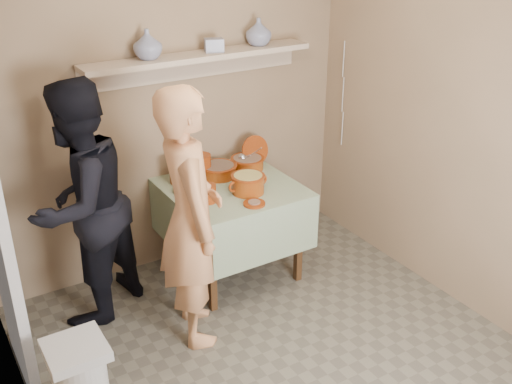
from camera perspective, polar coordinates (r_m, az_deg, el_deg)
ground at (r=3.99m, az=3.98°, el=-17.00°), size 3.50×3.50×0.00m
plate_stack_a at (r=4.65m, az=-7.34°, el=2.05°), size 0.15×0.15×0.20m
plate_stack_b at (r=4.71m, az=-5.27°, el=2.44°), size 0.16×0.16×0.19m
bowl_stack at (r=4.33m, az=-4.67°, el=-0.13°), size 0.13×0.13×0.13m
empty_bowl at (r=4.50m, az=-6.63°, el=0.29°), size 0.19×0.19×0.05m
propped_lid at (r=4.95m, az=-0.09°, el=4.00°), size 0.25×0.09×0.24m
vase_right at (r=4.79m, az=0.25°, el=15.01°), size 0.26×0.26×0.21m
vase_left at (r=4.39m, az=-10.29°, el=13.68°), size 0.24×0.24×0.21m
ceramic_box at (r=4.58m, az=-4.02°, el=13.77°), size 0.16×0.14×0.10m
person_cook at (r=3.87m, az=-6.24°, el=-2.50°), size 0.57×0.73×1.76m
person_helper at (r=4.22m, az=-16.33°, el=-1.19°), size 1.07×1.02×1.74m
room_shell at (r=3.14m, az=4.85°, el=5.31°), size 3.04×3.54×2.62m
serving_table at (r=4.64m, az=-2.37°, el=-0.78°), size 0.97×0.97×0.76m
cazuela_meat_a at (r=4.74m, az=-3.60°, el=2.15°), size 0.30×0.30×0.10m
cazuela_meat_b at (r=4.87m, az=-0.82°, el=2.86°), size 0.28×0.28×0.10m
ladle at (r=4.83m, az=-1.24°, el=3.32°), size 0.08×0.26×0.19m
cazuela_rice at (r=4.45m, az=-0.76°, el=0.94°), size 0.33×0.25×0.14m
front_plate at (r=4.29m, az=-0.17°, el=-1.09°), size 0.16×0.16×0.03m
wall_shelf at (r=4.59m, az=-5.50°, el=12.52°), size 1.80×0.25×0.21m
electrical_cord at (r=5.23m, az=8.28°, el=9.16°), size 0.01×0.05×0.90m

